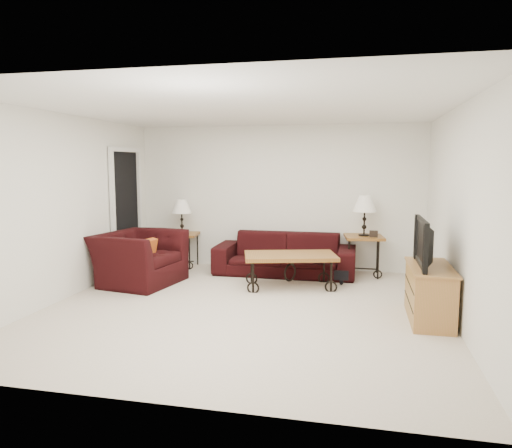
# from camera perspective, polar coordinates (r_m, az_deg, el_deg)

# --- Properties ---
(ground) EXTENTS (5.00, 5.00, 0.00)m
(ground) POSITION_cam_1_polar(r_m,az_deg,el_deg) (6.13, -1.42, -10.12)
(ground) COLOR beige
(ground) RESTS_ON ground
(wall_back) EXTENTS (5.00, 0.02, 2.50)m
(wall_back) POSITION_cam_1_polar(r_m,az_deg,el_deg) (8.32, 2.66, 3.22)
(wall_back) COLOR white
(wall_back) RESTS_ON ground
(wall_front) EXTENTS (5.00, 0.02, 2.50)m
(wall_front) POSITION_cam_1_polar(r_m,az_deg,el_deg) (3.53, -11.21, -2.29)
(wall_front) COLOR white
(wall_front) RESTS_ON ground
(wall_left) EXTENTS (0.02, 5.00, 2.50)m
(wall_left) POSITION_cam_1_polar(r_m,az_deg,el_deg) (6.92, -22.02, 1.90)
(wall_left) COLOR white
(wall_left) RESTS_ON ground
(wall_right) EXTENTS (0.02, 5.00, 2.50)m
(wall_right) POSITION_cam_1_polar(r_m,az_deg,el_deg) (5.82, 23.20, 0.95)
(wall_right) COLOR white
(wall_right) RESTS_ON ground
(ceiling) EXTENTS (5.00, 5.00, 0.00)m
(ceiling) POSITION_cam_1_polar(r_m,az_deg,el_deg) (5.89, -1.50, 13.77)
(ceiling) COLOR white
(ceiling) RESTS_ON wall_back
(doorway) EXTENTS (0.08, 0.94, 2.04)m
(doorway) POSITION_cam_1_polar(r_m,az_deg,el_deg) (8.33, -15.38, 1.38)
(doorway) COLOR black
(doorway) RESTS_ON ground
(sofa) EXTENTS (2.31, 0.90, 0.68)m
(sofa) POSITION_cam_1_polar(r_m,az_deg,el_deg) (7.94, 3.49, -3.63)
(sofa) COLOR black
(sofa) RESTS_ON ground
(side_table_left) EXTENTS (0.62, 0.62, 0.60)m
(side_table_left) POSITION_cam_1_polar(r_m,az_deg,el_deg) (8.60, -8.85, -3.10)
(side_table_left) COLOR #8D5E24
(side_table_left) RESTS_ON ground
(side_table_right) EXTENTS (0.68, 0.68, 0.66)m
(side_table_right) POSITION_cam_1_polar(r_m,az_deg,el_deg) (8.02, 12.80, -3.72)
(side_table_right) COLOR #8D5E24
(side_table_right) RESTS_ON ground
(lamp_left) EXTENTS (0.38, 0.38, 0.60)m
(lamp_left) POSITION_cam_1_polar(r_m,az_deg,el_deg) (8.51, -8.92, 0.90)
(lamp_left) COLOR black
(lamp_left) RESTS_ON side_table_left
(lamp_right) EXTENTS (0.42, 0.42, 0.66)m
(lamp_right) POSITION_cam_1_polar(r_m,az_deg,el_deg) (7.93, 12.93, 0.99)
(lamp_right) COLOR black
(lamp_right) RESTS_ON side_table_right
(photo_frame_left) EXTENTS (0.12, 0.05, 0.10)m
(photo_frame_left) POSITION_cam_1_polar(r_m,az_deg,el_deg) (8.46, -10.21, -0.88)
(photo_frame_left) COLOR black
(photo_frame_left) RESTS_ON side_table_left
(photo_frame_right) EXTENTS (0.13, 0.03, 0.11)m
(photo_frame_right) POSITION_cam_1_polar(r_m,az_deg,el_deg) (7.82, 13.98, -1.17)
(photo_frame_right) COLOR black
(photo_frame_right) RESTS_ON side_table_right
(coffee_table) EXTENTS (1.48, 1.05, 0.50)m
(coffee_table) POSITION_cam_1_polar(r_m,az_deg,el_deg) (7.10, 4.12, -5.63)
(coffee_table) COLOR #8D5E24
(coffee_table) RESTS_ON ground
(armchair) EXTENTS (1.26, 1.38, 0.79)m
(armchair) POSITION_cam_1_polar(r_m,az_deg,el_deg) (7.49, -13.83, -4.01)
(armchair) COLOR black
(armchair) RESTS_ON ground
(throw_pillow) EXTENTS (0.15, 0.37, 0.36)m
(throw_pillow) POSITION_cam_1_polar(r_m,az_deg,el_deg) (7.36, -12.98, -3.20)
(throw_pillow) COLOR #BB3918
(throw_pillow) RESTS_ON armchair
(tv_stand) EXTENTS (0.45, 1.08, 0.65)m
(tv_stand) POSITION_cam_1_polar(r_m,az_deg,el_deg) (5.96, 20.14, -7.83)
(tv_stand) COLOR #A7673E
(tv_stand) RESTS_ON ground
(television) EXTENTS (0.13, 0.97, 0.56)m
(television) POSITION_cam_1_polar(r_m,az_deg,el_deg) (5.84, 20.20, -2.11)
(television) COLOR black
(television) RESTS_ON tv_stand
(backpack) EXTENTS (0.37, 0.30, 0.43)m
(backpack) POSITION_cam_1_polar(r_m,az_deg,el_deg) (7.34, 10.27, -5.61)
(backpack) COLOR black
(backpack) RESTS_ON ground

